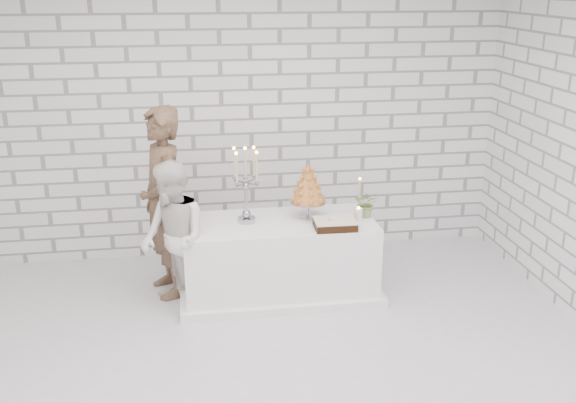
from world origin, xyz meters
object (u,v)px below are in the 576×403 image
object	(u,v)px
cake_table	(280,258)
candelabra	(246,185)
bride	(173,239)
groom	(163,203)
croquembouche	(308,191)

from	to	relation	value
cake_table	candelabra	distance (m)	0.80
bride	candelabra	xyz separation A→B (m)	(0.68, 0.22, 0.40)
groom	candelabra	distance (m)	0.81
cake_table	candelabra	world-z (taller)	candelabra
cake_table	croquembouche	size ratio (longest dim) A/B	3.34
cake_table	groom	distance (m)	1.22
candelabra	bride	bearing A→B (deg)	-161.79
cake_table	bride	xyz separation A→B (m)	(-0.99, -0.19, 0.34)
croquembouche	bride	bearing A→B (deg)	-168.98
cake_table	groom	size ratio (longest dim) A/B	0.98
groom	croquembouche	bearing A→B (deg)	66.10
cake_table	bride	size ratio (longest dim) A/B	1.27
groom	bride	bearing A→B (deg)	-5.51
cake_table	candelabra	size ratio (longest dim) A/B	2.47
cake_table	croquembouche	bearing A→B (deg)	10.89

